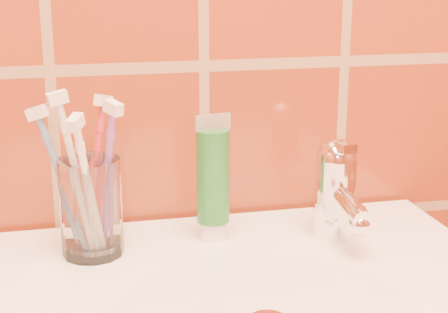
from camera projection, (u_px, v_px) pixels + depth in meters
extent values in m
cylinder|color=white|center=(91.00, 207.00, 0.75)|extent=(0.07, 0.07, 0.11)
cylinder|color=white|center=(213.00, 229.00, 0.81)|extent=(0.03, 0.03, 0.02)
cylinder|color=#176121|center=(213.00, 176.00, 0.79)|extent=(0.04, 0.04, 0.11)
cube|color=beige|center=(213.00, 122.00, 0.77)|extent=(0.04, 0.00, 0.02)
cylinder|color=white|center=(335.00, 197.00, 0.81)|extent=(0.05, 0.05, 0.09)
sphere|color=white|center=(337.00, 159.00, 0.79)|extent=(0.05, 0.05, 0.05)
cylinder|color=white|center=(348.00, 202.00, 0.77)|extent=(0.02, 0.09, 0.03)
cube|color=white|center=(341.00, 146.00, 0.78)|extent=(0.02, 0.06, 0.01)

